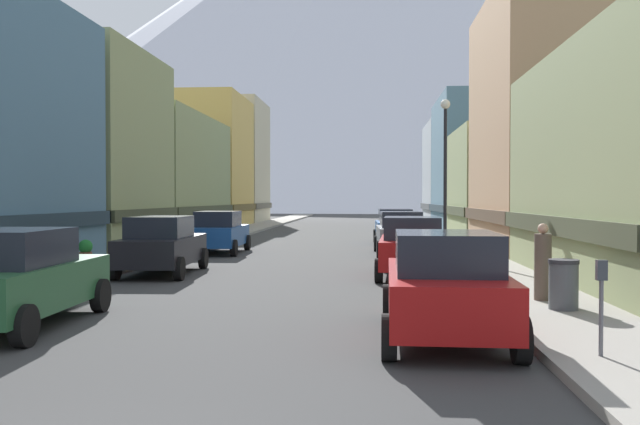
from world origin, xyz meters
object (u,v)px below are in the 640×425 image
parking_meter_near (601,294)px  streetlamp_right (445,154)px  car_left_0 (15,278)px  car_right_3 (395,226)px  pedestrian_0 (543,265)px  car_left_1 (162,245)px  trash_bin_right (564,284)px  potted_plant_1 (36,262)px  car_left_2 (219,232)px  car_right_2 (400,233)px  car_right_1 (412,246)px  potted_plant_0 (86,251)px  car_right_0 (445,285)px

parking_meter_near → streetlamp_right: bearing=91.4°
car_left_0 → car_right_3: bearing=71.4°
pedestrian_0 → car_left_1: bearing=151.3°
car_left_1 → streetlamp_right: streetlamp_right is taller
trash_bin_right → potted_plant_1: trash_bin_right is taller
car_left_2 → car_right_2: 7.60m
pedestrian_0 → trash_bin_right: bearing=-85.2°
car_left_0 → car_right_2: size_ratio=1.00×
car_left_1 → car_right_2: bearing=45.6°
parking_meter_near → potted_plant_1: 15.69m
car_right_1 → potted_plant_1: car_right_1 is taller
car_right_2 → potted_plant_0: 12.32m
car_left_2 → potted_plant_0: car_left_2 is taller
potted_plant_1 → car_left_0: bearing=-65.4°
potted_plant_1 → car_right_0: bearing=-34.6°
car_left_0 → car_right_2: same height
streetlamp_right → car_right_2: bearing=122.1°
car_left_2 → potted_plant_0: (-3.20, -6.03, -0.35)m
car_right_0 → car_right_1: size_ratio=0.99×
car_right_0 → parking_meter_near: bearing=-40.7°
car_right_1 → trash_bin_right: (2.55, -6.62, -0.26)m
car_right_3 → pedestrian_0: bearing=-82.9°
car_left_2 → parking_meter_near: 20.87m
pedestrian_0 → streetlamp_right: size_ratio=0.28×
car_left_2 → trash_bin_right: 17.77m
car_right_1 → potted_plant_1: size_ratio=6.21×
potted_plant_0 → potted_plant_1: bearing=-90.0°
car_left_1 → pedestrian_0: (10.05, -5.51, 0.01)m
trash_bin_right → potted_plant_0: bearing=147.3°
car_left_1 → potted_plant_0: car_left_1 is taller
car_left_0 → streetlamp_right: streetlamp_right is taller
car_right_1 → car_right_2: 7.84m
potted_plant_0 → car_left_0: bearing=-72.9°
car_right_0 → car_right_1: same height
potted_plant_0 → car_left_1: bearing=-30.0°
car_left_0 → car_right_3: (7.60, 22.63, 0.00)m
car_left_0 → car_right_0: 7.61m
car_left_0 → car_right_1: 11.38m
car_left_2 → potted_plant_1: car_left_2 is taller
car_right_0 → car_right_1: 8.92m
pedestrian_0 → car_right_0: bearing=-125.0°
car_right_2 → car_right_3: same height
car_right_0 → streetlamp_right: size_ratio=0.76×
car_right_2 → trash_bin_right: car_right_2 is taller
potted_plant_1 → trash_bin_right: bearing=-21.1°
car_left_0 → pedestrian_0: (10.05, 3.05, 0.01)m
car_left_1 → parking_meter_near: size_ratio=3.36×
trash_bin_right → pedestrian_0: size_ratio=0.60×
car_left_2 → potted_plant_0: bearing=-118.0°
car_left_2 → car_right_1: size_ratio=0.99×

